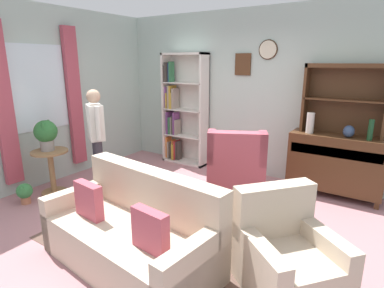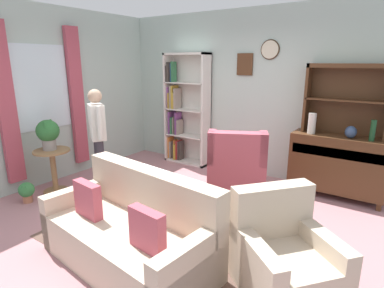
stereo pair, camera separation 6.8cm
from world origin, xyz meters
name	(u,v)px [view 1 (the left image)]	position (x,y,z in m)	size (l,w,h in m)	color
ground_plane	(177,218)	(0.00, 0.00, -0.01)	(5.40, 4.60, 0.02)	#B27A7F
wall_back	(249,94)	(0.00, 2.13, 1.41)	(5.00, 0.09, 2.80)	#ADC1B7
wall_left	(47,97)	(-2.52, -0.02, 1.40)	(0.16, 4.20, 2.80)	#ADC1B7
area_rug	(176,232)	(0.20, -0.30, 0.00)	(2.65, 2.04, 0.01)	brown
bookshelf	(181,112)	(-1.29, 1.94, 0.99)	(0.90, 0.30, 2.10)	silver
sideboard	(335,162)	(1.53, 1.86, 0.51)	(1.30, 0.45, 0.92)	#4C2D19
sideboard_hutch	(346,90)	(1.53, 1.97, 1.56)	(1.10, 0.26, 1.00)	#4C2D19
vase_tall	(310,123)	(1.14, 1.78, 1.07)	(0.11, 0.11, 0.30)	beige
vase_round	(349,131)	(1.66, 1.79, 1.01)	(0.15, 0.15, 0.17)	#33476B
bottle_wine	(371,130)	(1.92, 1.77, 1.06)	(0.07, 0.07, 0.29)	#194223
couch_floral	(133,234)	(0.18, -0.98, 0.31)	(1.89, 1.05, 0.90)	beige
armchair_floral	(287,259)	(1.56, -0.52, 0.29)	(1.08, 1.08, 0.88)	beige
wingback_chair	(235,175)	(0.38, 0.90, 0.38)	(1.05, 1.06, 1.05)	#B74C5B
plant_stand	(51,167)	(-2.03, -0.40, 0.41)	(0.52, 0.52, 0.67)	#997047
potted_plant_large	(46,133)	(-2.06, -0.40, 0.93)	(0.33, 0.33, 0.45)	gray
potted_plant_small	(24,192)	(-2.02, -0.85, 0.17)	(0.21, 0.21, 0.30)	#AD6B4C
person_reading	(96,134)	(-1.50, 0.05, 0.91)	(0.49, 0.34, 1.56)	#38333D
coffee_table	(183,201)	(0.22, -0.17, 0.35)	(0.80, 0.50, 0.42)	#4C2D19
book_stack	(177,188)	(0.10, -0.14, 0.47)	(0.21, 0.16, 0.10)	#CC7233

